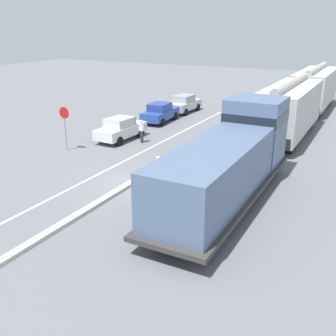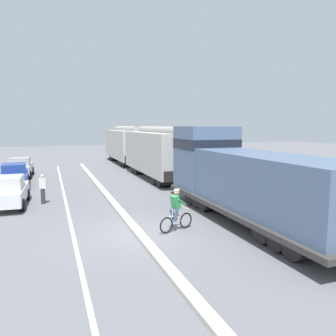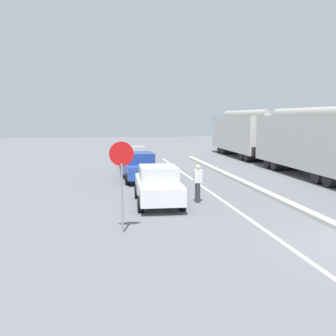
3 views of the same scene
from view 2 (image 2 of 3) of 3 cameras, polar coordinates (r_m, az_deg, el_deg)
The scene contains 11 objects.
ground_plane at distance 13.27m, azimuth -5.39°, elevation -11.29°, with size 120.00×120.00×0.00m, color slate.
median_curb at distance 18.91m, azimuth -10.00°, elevation -5.44°, with size 0.36×36.00×0.16m, color beige.
lane_stripe at distance 18.68m, azimuth -17.30°, elevation -6.06°, with size 0.14×36.00×0.01m, color silver.
locomotive at distance 15.37m, azimuth 12.45°, elevation -1.94°, with size 3.10×11.61×4.20m.
hopper_car_lead at distance 26.34m, azimuth -1.81°, elevation 2.67°, with size 2.90×10.60×4.18m.
hopper_car_middle at distance 37.51m, azimuth -7.35°, elevation 4.03°, with size 2.90×10.60×4.18m.
parked_car_white at distance 19.14m, azimuth -26.11°, elevation -3.69°, with size 1.96×4.26×1.62m.
parked_car_blue at distance 25.23m, azimuth -25.16°, elevation -1.12°, with size 1.99×4.28×1.62m.
parked_car_silver at distance 29.76m, azimuth -24.33°, elevation 0.12°, with size 1.93×4.25×1.62m.
cyclist at distance 13.31m, azimuth 1.41°, elevation -7.53°, with size 1.63×0.70×1.71m.
pedestrian_by_cars at distance 19.09m, azimuth -20.99°, elevation -3.35°, with size 0.34×0.22×1.62m.
Camera 2 is at (-3.12, -12.18, 4.24)m, focal length 35.00 mm.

